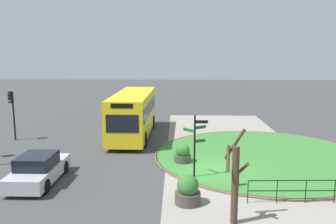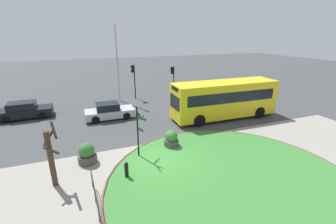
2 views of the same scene
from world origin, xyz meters
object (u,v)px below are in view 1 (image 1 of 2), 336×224
object	(u,v)px
bus_yellow	(133,113)
car_near_lane	(39,170)
bollard_foreground	(237,178)
planter_kerbside	(188,191)
traffic_light_far	(12,105)
planter_near_signpost	(183,154)
street_tree_bare	(235,180)
signpost_directional	(196,141)

from	to	relation	value
bus_yellow	car_near_lane	distance (m)	9.95
bollard_foreground	planter_kerbside	distance (m)	2.91
bus_yellow	car_near_lane	size ratio (longest dim) A/B	2.21
bollard_foreground	bus_yellow	bearing A→B (deg)	31.27
traffic_light_far	planter_near_signpost	size ratio (longest dim) A/B	2.99
car_near_lane	traffic_light_far	xyz separation A→B (m)	(7.86, 4.85, 1.89)
planter_kerbside	street_tree_bare	world-z (taller)	street_tree_bare
bollard_foreground	traffic_light_far	world-z (taller)	traffic_light_far
signpost_directional	car_near_lane	bearing A→B (deg)	95.86
bus_yellow	planter_kerbside	bearing A→B (deg)	18.73
car_near_lane	traffic_light_far	bearing A→B (deg)	32.14
car_near_lane	planter_kerbside	xyz separation A→B (m)	(-2.18, -6.95, -0.09)
bollard_foreground	street_tree_bare	xyz separation A→B (m)	(-3.34, 0.68, 1.14)
signpost_directional	traffic_light_far	size ratio (longest dim) A/B	0.92
street_tree_bare	bollard_foreground	bearing A→B (deg)	-11.57
bollard_foreground	street_tree_bare	distance (m)	3.60
signpost_directional	car_near_lane	xyz separation A→B (m)	(-0.76, 7.41, -1.23)
bollard_foreground	bus_yellow	world-z (taller)	bus_yellow
bus_yellow	planter_near_signpost	size ratio (longest dim) A/B	8.01
car_near_lane	planter_near_signpost	bearing A→B (deg)	-65.74
planter_near_signpost	street_tree_bare	distance (m)	7.06
planter_near_signpost	bollard_foreground	bearing A→B (deg)	-144.85
signpost_directional	bollard_foreground	size ratio (longest dim) A/B	3.41
bus_yellow	street_tree_bare	world-z (taller)	street_tree_bare
bollard_foreground	traffic_light_far	size ratio (longest dim) A/B	0.27
planter_near_signpost	planter_kerbside	distance (m)	5.20
signpost_directional	planter_kerbside	world-z (taller)	signpost_directional
signpost_directional	planter_near_signpost	distance (m)	2.69
bollard_foreground	planter_kerbside	bearing A→B (deg)	127.92
planter_near_signpost	bus_yellow	bearing A→B (deg)	29.02
car_near_lane	street_tree_bare	bearing A→B (deg)	-113.11
car_near_lane	planter_kerbside	distance (m)	7.29
bus_yellow	traffic_light_far	xyz separation A→B (m)	(-1.45, 8.20, 0.82)
car_near_lane	street_tree_bare	xyz separation A→B (m)	(-3.74, -8.56, 0.98)
planter_near_signpost	planter_kerbside	bearing A→B (deg)	-178.79
signpost_directional	car_near_lane	size ratio (longest dim) A/B	0.76
street_tree_bare	planter_kerbside	bearing A→B (deg)	45.91
signpost_directional	street_tree_bare	world-z (taller)	street_tree_bare
bollard_foreground	car_near_lane	bearing A→B (deg)	87.54
planter_near_signpost	planter_kerbside	size ratio (longest dim) A/B	0.93
street_tree_bare	signpost_directional	bearing A→B (deg)	14.37
traffic_light_far	planter_near_signpost	xyz separation A→B (m)	(-4.84, -11.69, -2.01)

